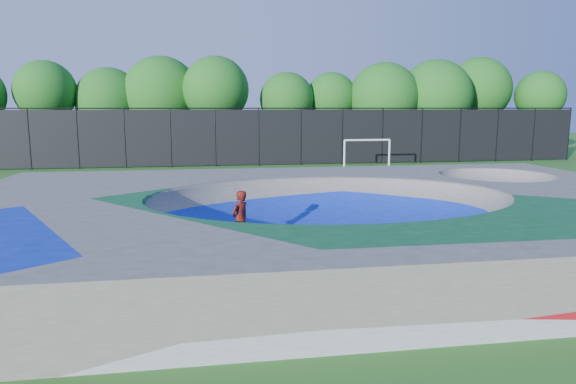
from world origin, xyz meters
TOP-DOWN VIEW (x-y plane):
  - ground at (0.00, 0.00)m, footprint 120.00×120.00m
  - skate_deck at (0.00, 0.00)m, footprint 22.00×14.00m
  - skater at (-2.74, -0.21)m, footprint 0.73×0.73m
  - skateboard at (-2.74, -0.21)m, footprint 0.74×0.67m
  - soccer_goal at (6.56, 16.91)m, footprint 3.12×0.12m
  - fence at (0.00, 21.00)m, footprint 48.09×0.09m
  - treeline at (2.34, 25.89)m, footprint 51.31×7.72m

SIDE VIEW (x-z plane):
  - ground at x=0.00m, z-range 0.00..0.00m
  - skateboard at x=-2.74m, z-range 0.00..0.05m
  - skate_deck at x=0.00m, z-range 0.00..1.50m
  - skater at x=-2.74m, z-range 0.00..1.72m
  - soccer_goal at x=6.56m, z-range 0.40..2.46m
  - fence at x=0.00m, z-range 0.08..4.12m
  - treeline at x=2.34m, z-range 0.86..9.13m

